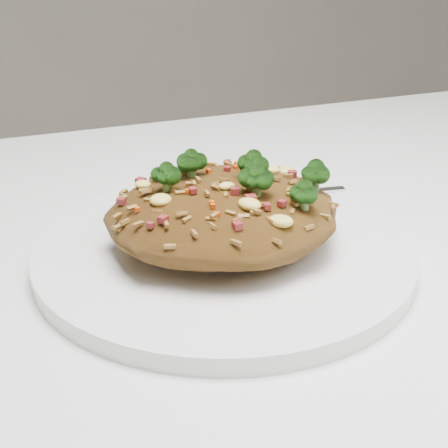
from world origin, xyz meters
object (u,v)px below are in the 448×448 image
Objects in this scene: fried_rice at (225,203)px; fork at (267,195)px; dining_table at (257,362)px; plate at (224,250)px.

fried_rice is 1.06× the size of fork.
dining_table is 0.10m from plate.
dining_table is at bearing -44.74° from fried_rice.
dining_table is at bearing -108.49° from fork.
fried_rice reaches higher than fork.
fork reaches higher than plate.
fried_rice is at bearing -125.07° from fork.
fried_rice is at bearing 135.26° from dining_table.
fried_rice reaches higher than dining_table.
fork is at bearing 45.36° from fried_rice.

